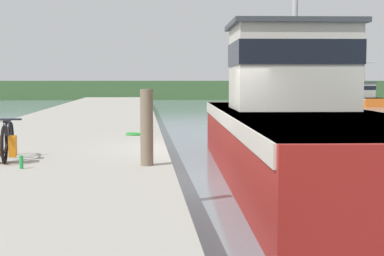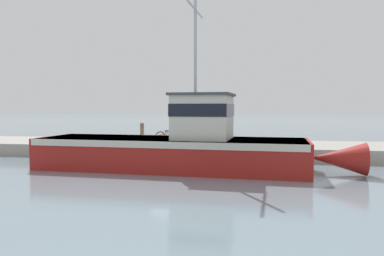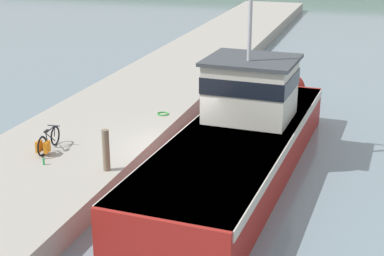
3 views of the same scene
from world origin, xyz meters
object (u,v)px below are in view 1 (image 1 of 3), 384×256
boat_green_anchored (364,97)px  mooring_post (147,127)px  fishing_boat_main (299,125)px  bicycle_touring (7,142)px  water_bottle_on_curb (21,162)px

boat_green_anchored → mooring_post: boat_green_anchored is taller
mooring_post → boat_green_anchored: bearing=64.2°
fishing_boat_main → bicycle_touring: 6.58m
fishing_boat_main → water_bottle_on_curb: fishing_boat_main is taller
fishing_boat_main → boat_green_anchored: fishing_boat_main is taller
boat_green_anchored → bicycle_touring: boat_green_anchored is taller
boat_green_anchored → mooring_post: (-19.46, -40.34, 0.66)m
fishing_boat_main → boat_green_anchored: (15.90, 37.16, -0.44)m
boat_green_anchored → water_bottle_on_curb: (-21.57, -40.55, 0.10)m
boat_green_anchored → bicycle_touring: (-22.04, -39.54, 0.33)m
boat_green_anchored → mooring_post: size_ratio=5.24×
bicycle_touring → mooring_post: (2.58, -0.80, 0.32)m
fishing_boat_main → water_bottle_on_curb: 6.61m
bicycle_touring → water_bottle_on_curb: size_ratio=7.64×
fishing_boat_main → water_bottle_on_curb: size_ratio=68.99×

